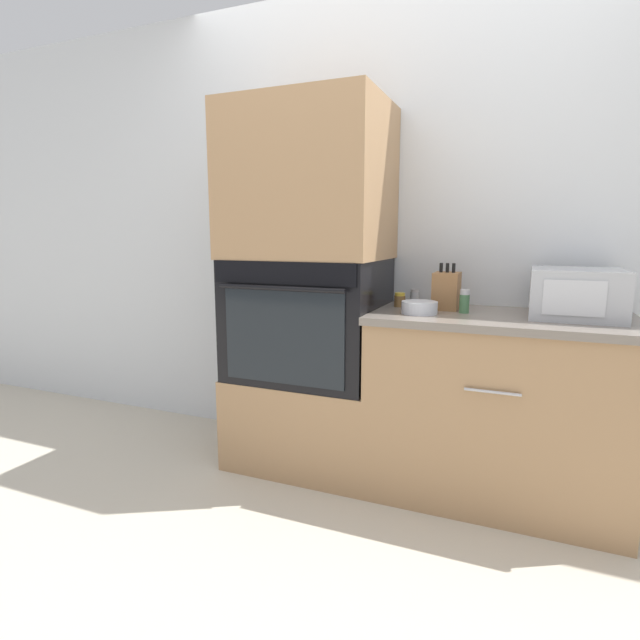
% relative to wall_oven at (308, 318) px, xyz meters
% --- Properties ---
extents(ground_plane, '(12.00, 12.00, 0.00)m').
position_rel_wall_oven_xyz_m(ground_plane, '(0.39, -0.30, -0.79)').
color(ground_plane, beige).
extents(wall_back, '(8.00, 0.05, 2.50)m').
position_rel_wall_oven_xyz_m(wall_back, '(0.39, 0.33, 0.46)').
color(wall_back, silver).
rests_on(wall_back, ground_plane).
extents(oven_cabinet_base, '(0.78, 0.60, 0.48)m').
position_rel_wall_oven_xyz_m(oven_cabinet_base, '(0.00, 0.00, -0.55)').
color(oven_cabinet_base, '#A87F56').
rests_on(oven_cabinet_base, ground_plane).
extents(wall_oven, '(0.76, 0.64, 0.62)m').
position_rel_wall_oven_xyz_m(wall_oven, '(0.00, 0.00, 0.00)').
color(wall_oven, black).
rests_on(wall_oven, oven_cabinet_base).
extents(oven_cabinet_upper, '(0.78, 0.60, 0.76)m').
position_rel_wall_oven_xyz_m(oven_cabinet_upper, '(0.00, 0.00, 0.69)').
color(oven_cabinet_upper, '#A87F56').
rests_on(oven_cabinet_upper, wall_oven).
extents(counter_unit, '(1.13, 0.63, 0.87)m').
position_rel_wall_oven_xyz_m(counter_unit, '(0.95, 0.00, -0.36)').
color(counter_unit, '#A87F56').
rests_on(counter_unit, ground_plane).
extents(microwave, '(0.37, 0.39, 0.21)m').
position_rel_wall_oven_xyz_m(microwave, '(1.25, 0.06, 0.18)').
color(microwave, '#B2B5BA').
rests_on(microwave, counter_unit).
extents(knife_block, '(0.12, 0.16, 0.22)m').
position_rel_wall_oven_xyz_m(knife_block, '(0.69, 0.09, 0.17)').
color(knife_block, olive).
rests_on(knife_block, counter_unit).
extents(bowl, '(0.16, 0.16, 0.06)m').
position_rel_wall_oven_xyz_m(bowl, '(0.60, -0.10, 0.10)').
color(bowl, silver).
rests_on(bowl, counter_unit).
extents(condiment_jar_near, '(0.05, 0.05, 0.08)m').
position_rel_wall_oven_xyz_m(condiment_jar_near, '(0.50, 0.24, 0.11)').
color(condiment_jar_near, silver).
rests_on(condiment_jar_near, counter_unit).
extents(condiment_jar_mid, '(0.06, 0.06, 0.07)m').
position_rel_wall_oven_xyz_m(condiment_jar_mid, '(0.46, 0.09, 0.11)').
color(condiment_jar_mid, brown).
rests_on(condiment_jar_mid, counter_unit).
extents(condiment_jar_far, '(0.05, 0.05, 0.11)m').
position_rel_wall_oven_xyz_m(condiment_jar_far, '(0.79, 0.00, 0.13)').
color(condiment_jar_far, '#427047').
rests_on(condiment_jar_far, counter_unit).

